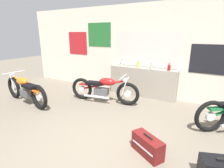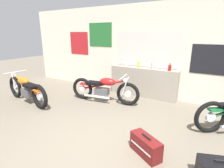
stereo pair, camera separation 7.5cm
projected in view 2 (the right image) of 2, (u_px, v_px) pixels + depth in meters
ground_plane at (92, 150)px, 3.02m from camera, size 24.00×24.00×0.00m
wall_back at (153, 52)px, 5.26m from camera, size 10.00×0.07×2.80m
sill_counter at (143, 82)px, 5.48m from camera, size 2.12×0.28×0.91m
bottle_leftmost at (122, 63)px, 5.66m from camera, size 0.07×0.07×0.20m
bottle_left_center at (139, 64)px, 5.44m from camera, size 0.07×0.07×0.22m
bottle_center at (152, 65)px, 5.14m from camera, size 0.07×0.07×0.27m
bottle_right_center at (170, 67)px, 4.92m from camera, size 0.09×0.09×0.22m
motorcycle_red at (104, 89)px, 5.02m from camera, size 2.07×0.68×0.82m
motorcycle_orange at (26, 89)px, 4.98m from camera, size 2.07×0.64×0.84m
hard_case_darkred at (146, 146)px, 2.86m from camera, size 0.61×0.48×0.35m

